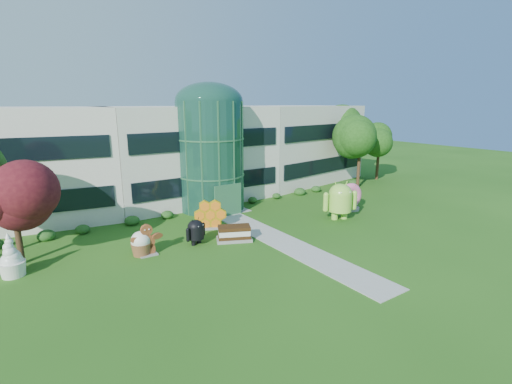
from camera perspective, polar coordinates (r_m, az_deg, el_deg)
ground at (r=25.73m, az=5.92°, el=-8.51°), size 140.00×140.00×0.00m
building at (r=39.62m, az=-11.02°, el=6.06°), size 46.00×15.00×9.30m
atrium at (r=34.21m, az=-7.00°, el=5.49°), size 6.00×6.00×9.80m
walkway at (r=27.17m, az=3.18°, el=-7.19°), size 2.40×20.00×0.04m
tree_red at (r=26.44m, az=-33.07°, el=-3.22°), size 4.00×4.00×6.00m
trees_backdrop at (r=35.19m, az=-7.72°, el=4.53°), size 52.00×8.00×8.40m
android_green at (r=31.98m, az=12.84°, el=-0.97°), size 3.72×3.09×3.61m
android_black at (r=26.19m, az=-9.26°, el=-5.80°), size 2.12×1.76×2.07m
donut at (r=35.23m, az=14.15°, el=-0.61°), size 2.62×1.61×2.54m
gingerbread at (r=25.03m, az=-16.41°, el=-7.05°), size 2.31×0.93×2.11m
ice_cream_sandwich at (r=26.67m, az=-3.37°, el=-6.37°), size 2.79×2.17×1.11m
honeycomb at (r=29.21m, az=-7.05°, el=-3.66°), size 2.81×1.93×2.08m
froyo at (r=25.29m, az=-33.56°, el=-8.08°), size 1.75×1.75×2.56m
cupcake at (r=25.25m, az=-17.29°, el=-7.53°), size 1.68×1.68×1.62m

